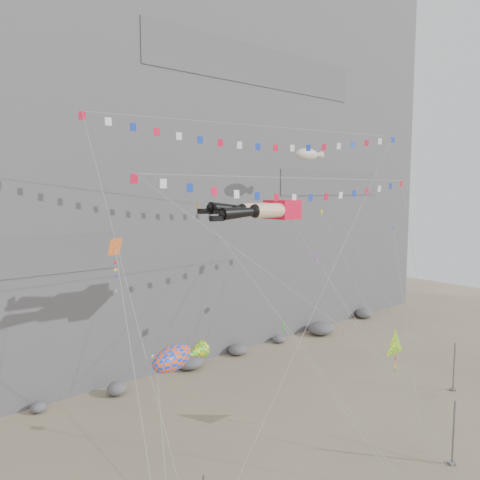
# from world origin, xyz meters

# --- Properties ---
(ground) EXTENTS (120.00, 120.00, 0.00)m
(ground) POSITION_xyz_m (0.00, 0.00, 0.00)
(ground) COLOR gray
(ground) RESTS_ON ground
(cliff) EXTENTS (80.00, 28.00, 50.00)m
(cliff) POSITION_xyz_m (0.00, 32.00, 25.00)
(cliff) COLOR slate
(cliff) RESTS_ON ground
(talus_boulders) EXTENTS (60.00, 3.00, 1.20)m
(talus_boulders) POSITION_xyz_m (0.00, 17.00, 0.60)
(talus_boulders) COLOR slate
(talus_boulders) RESTS_ON ground
(anchor_pole_center) EXTENTS (0.12, 0.12, 4.16)m
(anchor_pole_center) POSITION_xyz_m (3.76, -6.77, 2.08)
(anchor_pole_center) COLOR slate
(anchor_pole_center) RESTS_ON ground
(anchor_pole_right) EXTENTS (0.12, 0.12, 4.19)m
(anchor_pole_right) POSITION_xyz_m (14.59, -1.60, 2.10)
(anchor_pole_right) COLOR slate
(anchor_pole_right) RESTS_ON ground
(legs_kite) EXTENTS (9.35, 14.22, 20.35)m
(legs_kite) POSITION_xyz_m (-1.55, 5.33, 15.66)
(legs_kite) COLOR red
(legs_kite) RESTS_ON ground
(flag_banner_upper) EXTENTS (29.64, 14.57, 29.46)m
(flag_banner_upper) POSITION_xyz_m (2.32, 8.83, 22.23)
(flag_banner_upper) COLOR red
(flag_banner_upper) RESTS_ON ground
(flag_banner_lower) EXTENTS (28.06, 6.39, 21.44)m
(flag_banner_lower) POSITION_xyz_m (2.13, 4.63, 17.98)
(flag_banner_lower) COLOR red
(flag_banner_lower) RESTS_ON ground
(harlequin_kite) EXTENTS (2.67, 8.83, 16.09)m
(harlequin_kite) POSITION_xyz_m (-13.20, 4.22, 13.98)
(harlequin_kite) COLOR #FB1B35
(harlequin_kite) RESTS_ON ground
(fish_windsock) EXTENTS (5.39, 6.49, 9.97)m
(fish_windsock) POSITION_xyz_m (-11.16, 1.83, 7.95)
(fish_windsock) COLOR #FB510C
(fish_windsock) RESTS_ON ground
(delta_kite) EXTENTS (3.44, 6.30, 9.12)m
(delta_kite) POSITION_xyz_m (3.71, -2.66, 6.55)
(delta_kite) COLOR yellow
(delta_kite) RESTS_ON ground
(blimp_windsock) EXTENTS (4.02, 15.07, 25.16)m
(blimp_windsock) POSITION_xyz_m (11.00, 12.28, 20.59)
(blimp_windsock) COLOR beige
(blimp_windsock) RESTS_ON ground
(small_kite_a) EXTENTS (5.99, 13.59, 21.25)m
(small_kite_a) POSITION_xyz_m (-6.08, 6.08, 15.60)
(small_kite_a) COLOR orange
(small_kite_a) RESTS_ON ground
(small_kite_b) EXTENTS (2.71, 12.75, 16.85)m
(small_kite_b) POSITION_xyz_m (5.20, 5.79, 11.41)
(small_kite_b) COLOR #671B9F
(small_kite_b) RESTS_ON ground
(small_kite_c) EXTENTS (3.27, 7.64, 11.43)m
(small_kite_c) POSITION_xyz_m (-3.85, 0.45, 8.53)
(small_kite_c) COLOR #189C19
(small_kite_c) RESTS_ON ground
(small_kite_d) EXTENTS (6.88, 16.15, 22.47)m
(small_kite_d) POSITION_xyz_m (9.21, 8.56, 14.75)
(small_kite_d) COLOR yellow
(small_kite_d) RESTS_ON ground
(small_kite_e) EXTENTS (10.69, 9.71, 19.24)m
(small_kite_e) POSITION_xyz_m (13.45, 3.90, 13.40)
(small_kite_e) COLOR #1434B0
(small_kite_e) RESTS_ON ground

